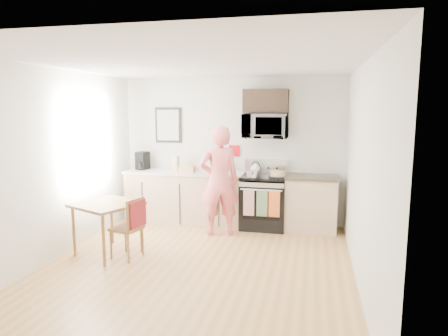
% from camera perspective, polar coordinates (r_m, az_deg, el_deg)
% --- Properties ---
extents(floor, '(4.60, 4.60, 0.00)m').
position_cam_1_polar(floor, '(5.37, -4.03, -14.07)').
color(floor, '#A37C3F').
rests_on(floor, ground).
extents(back_wall, '(4.00, 0.04, 2.60)m').
position_cam_1_polar(back_wall, '(7.23, 1.11, 2.50)').
color(back_wall, silver).
rests_on(back_wall, floor).
extents(front_wall, '(4.00, 0.04, 2.60)m').
position_cam_1_polar(front_wall, '(2.94, -17.39, -6.92)').
color(front_wall, silver).
rests_on(front_wall, floor).
extents(left_wall, '(0.04, 4.60, 2.60)m').
position_cam_1_polar(left_wall, '(5.91, -23.08, 0.45)').
color(left_wall, silver).
rests_on(left_wall, floor).
extents(right_wall, '(0.04, 4.60, 2.60)m').
position_cam_1_polar(right_wall, '(4.83, 19.15, -1.01)').
color(right_wall, silver).
rests_on(right_wall, floor).
extents(ceiling, '(4.00, 4.60, 0.04)m').
position_cam_1_polar(ceiling, '(4.98, -4.35, 14.71)').
color(ceiling, silver).
rests_on(ceiling, back_wall).
extents(window, '(0.06, 1.40, 1.50)m').
position_cam_1_polar(window, '(6.52, -18.86, 3.59)').
color(window, white).
rests_on(window, left_wall).
extents(cabinet_left, '(2.10, 0.60, 0.90)m').
position_cam_1_polar(cabinet_left, '(7.29, -5.58, -4.27)').
color(cabinet_left, tan).
rests_on(cabinet_left, floor).
extents(countertop_left, '(2.14, 0.64, 0.04)m').
position_cam_1_polar(countertop_left, '(7.20, -5.63, -0.62)').
color(countertop_left, beige).
rests_on(countertop_left, cabinet_left).
extents(cabinet_right, '(0.84, 0.60, 0.90)m').
position_cam_1_polar(cabinet_right, '(6.93, 12.29, -5.10)').
color(cabinet_right, tan).
rests_on(cabinet_right, floor).
extents(countertop_right, '(0.88, 0.64, 0.04)m').
position_cam_1_polar(countertop_right, '(6.84, 12.41, -1.27)').
color(countertop_right, black).
rests_on(countertop_right, cabinet_right).
extents(range, '(0.76, 0.70, 1.16)m').
position_cam_1_polar(range, '(6.96, 5.66, -5.00)').
color(range, black).
rests_on(range, floor).
extents(microwave, '(0.76, 0.51, 0.42)m').
position_cam_1_polar(microwave, '(6.88, 5.93, 5.99)').
color(microwave, silver).
rests_on(microwave, back_wall).
extents(upper_cabinet, '(0.76, 0.35, 0.40)m').
position_cam_1_polar(upper_cabinet, '(6.91, 6.03, 9.48)').
color(upper_cabinet, black).
rests_on(upper_cabinet, back_wall).
extents(wall_art, '(0.50, 0.04, 0.65)m').
position_cam_1_polar(wall_art, '(7.50, -7.98, 6.09)').
color(wall_art, black).
rests_on(wall_art, back_wall).
extents(wall_trivet, '(0.20, 0.02, 0.20)m').
position_cam_1_polar(wall_trivet, '(7.20, 1.48, 2.48)').
color(wall_trivet, '#A70E14').
rests_on(wall_trivet, back_wall).
extents(person, '(0.77, 0.65, 1.79)m').
position_cam_1_polar(person, '(6.47, -0.69, -1.84)').
color(person, '#D93B46').
rests_on(person, floor).
extents(dining_table, '(0.90, 0.90, 0.75)m').
position_cam_1_polar(dining_table, '(5.87, -16.37, -5.62)').
color(dining_table, brown).
rests_on(dining_table, floor).
extents(chair, '(0.47, 0.44, 0.85)m').
position_cam_1_polar(chair, '(5.63, -12.86, -7.27)').
color(chair, brown).
rests_on(chair, floor).
extents(knife_block, '(0.13, 0.15, 0.19)m').
position_cam_1_polar(knife_block, '(7.20, -1.27, 0.37)').
color(knife_block, brown).
rests_on(knife_block, countertop_left).
extents(utensil_crock, '(0.12, 0.12, 0.35)m').
position_cam_1_polar(utensil_crock, '(7.12, 0.20, 0.61)').
color(utensil_crock, '#A70E14').
rests_on(utensil_crock, countertop_left).
extents(fruit_bowl, '(0.25, 0.25, 0.09)m').
position_cam_1_polar(fruit_bowl, '(7.23, -4.62, -0.11)').
color(fruit_bowl, white).
rests_on(fruit_bowl, countertop_left).
extents(milk_carton, '(0.12, 0.12, 0.27)m').
position_cam_1_polar(milk_carton, '(7.25, -6.91, 0.66)').
color(milk_carton, '#D3B47E').
rests_on(milk_carton, countertop_left).
extents(coffee_maker, '(0.23, 0.29, 0.32)m').
position_cam_1_polar(coffee_maker, '(7.53, -11.59, 0.98)').
color(coffee_maker, black).
rests_on(coffee_maker, countertop_left).
extents(bread_bag, '(0.28, 0.14, 0.10)m').
position_cam_1_polar(bread_bag, '(6.99, -5.39, -0.31)').
color(bread_bag, tan).
rests_on(bread_bag, countertop_left).
extents(cake, '(0.30, 0.30, 0.10)m').
position_cam_1_polar(cake, '(6.70, 7.67, -0.88)').
color(cake, black).
rests_on(cake, range).
extents(kettle, '(0.17, 0.17, 0.22)m').
position_cam_1_polar(kettle, '(6.98, 4.53, -0.08)').
color(kettle, white).
rests_on(kettle, range).
extents(pot, '(0.20, 0.34, 0.10)m').
position_cam_1_polar(pot, '(6.67, 4.09, -0.85)').
color(pot, silver).
rests_on(pot, range).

